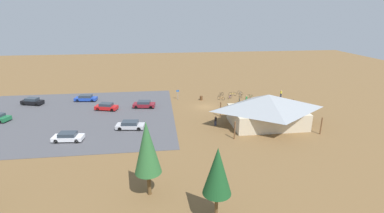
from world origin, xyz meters
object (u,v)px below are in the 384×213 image
Objects in this scene: bike_pavilion at (268,108)px; car_black_near_entry at (32,101)px; bicycle_yellow_yard_center at (256,102)px; bicycle_yellow_yard_left at (233,94)px; lot_sign at (178,93)px; bicycle_orange_lone_west at (221,98)px; bicycle_teal_front_row at (239,100)px; trash_bin at (201,98)px; car_maroon_end_stall at (144,104)px; car_silver_inner_stall at (130,125)px; visitor_by_pavilion at (216,121)px; bicycle_white_edge_south at (240,96)px; bicycle_silver_lone_east at (240,93)px; pine_mideast at (147,148)px; car_blue_back_corner at (86,98)px; pine_east at (217,171)px; bicycle_purple_near_sign at (230,97)px; car_white_second_row at (68,137)px; visitor_at_bikes at (281,94)px; bicycle_black_yard_right at (221,94)px; visitor_near_lot at (246,99)px; car_red_by_curb at (106,107)px; bicycle_blue_back_row at (268,101)px; bicycle_red_edge_north at (249,100)px; bicycle_green_near_porch at (250,97)px.

bike_pavilion reaches higher than car_black_near_entry.
car_black_near_entry is (45.55, -5.18, 0.37)m from bicycle_yellow_yard_center.
lot_sign is at bearing 5.68° from bicycle_yellow_yard_left.
bicycle_orange_lone_west reaches higher than bicycle_teal_front_row.
trash_bin is 0.20× the size of car_maroon_end_stall.
visitor_by_pavilion is at bearing 179.04° from car_silver_inner_stall.
bicycle_silver_lone_east is (-0.62, -2.44, -0.01)m from bicycle_white_edge_south.
car_blue_back_corner is (13.98, -34.10, -4.62)m from pine_mideast.
bicycle_purple_near_sign is at bearing -106.43° from pine_east.
car_white_second_row is 43.91m from visitor_at_bikes.
bike_pavilion is at bearing 177.52° from car_silver_inner_stall.
bicycle_black_yard_right is 0.74× the size of bicycle_yellow_yard_left.
visitor_at_bikes reaches higher than bicycle_silver_lone_east.
visitor_near_lot is (-31.34, -14.02, 0.21)m from car_white_second_row.
bicycle_yellow_yard_center is at bearing 116.48° from bicycle_yellow_yard_left.
car_blue_back_corner is at bearing -50.90° from car_red_by_curb.
bicycle_teal_front_row is 1.42× the size of bicycle_purple_near_sign.
car_blue_back_corner is at bearing -10.20° from bicycle_yellow_yard_center.
bicycle_yellow_yard_left is at bearing -45.29° from bicycle_blue_back_row.
lot_sign reaches higher than bicycle_purple_near_sign.
car_blue_back_corner is (34.34, -4.51, 0.32)m from bicycle_red_edge_north.
visitor_by_pavilion is at bearing -101.64° from pine_east.
pine_mideast is 1.74× the size of car_silver_inner_stall.
bicycle_green_near_porch is 6.99m from visitor_at_bikes.
bicycle_yellow_yard_center is (-2.16, -11.07, -2.54)m from bike_pavilion.
bike_pavilion reaches higher than car_silver_inner_stall.
bicycle_yellow_yard_center is at bearing 173.51° from car_black_near_entry.
bicycle_yellow_yard_left is at bearing -166.04° from car_red_by_curb.
bicycle_black_yard_right is at bearing -172.06° from lot_sign.
trash_bin is at bearing -1.04° from visitor_at_bikes.
bicycle_yellow_yard_center is 0.39× the size of car_black_near_entry.
bicycle_blue_back_row is at bearing 159.63° from bicycle_red_edge_north.
bicycle_red_edge_north is at bearing 175.70° from car_black_near_entry.
trash_bin is 0.64× the size of bicycle_silver_lone_east.
car_maroon_end_stall is at bearing -99.91° from car_silver_inner_stall.
bicycle_teal_front_row is at bearing -28.07° from bicycle_yellow_yard_center.
pine_east is at bearing 67.21° from bicycle_green_near_porch.
car_black_near_entry is (29.73, 0.06, -0.66)m from lot_sign.
pine_mideast reaches higher than pine_east.
pine_mideast is 4.72× the size of visitor_at_bikes.
bike_pavilion reaches higher than bicycle_white_edge_south.
trash_bin is 0.12× the size of pine_east.
car_maroon_end_stall is (-22.69, 4.75, -0.02)m from car_black_near_entry.
visitor_by_pavilion reaches higher than bicycle_silver_lone_east.
bicycle_yellow_yard_center is 0.40× the size of car_white_second_row.
bicycle_purple_near_sign is (-2.11, -0.60, 0.01)m from bicycle_orange_lone_west.
car_maroon_end_stall is 16.23m from visitor_by_pavilion.
bicycle_red_edge_north is 4.29m from bicycle_purple_near_sign.
car_silver_inner_stall is at bearing 29.77° from bicycle_green_near_porch.
bicycle_blue_back_row is 0.98× the size of visitor_by_pavilion.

